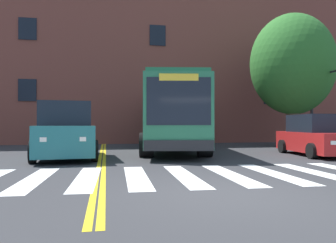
% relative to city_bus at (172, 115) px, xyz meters
% --- Properties ---
extents(ground_plane, '(120.00, 120.00, 0.00)m').
position_rel_city_bus_xyz_m(ground_plane, '(-0.97, -10.15, -1.78)').
color(ground_plane, '#303033').
extents(crosswalk, '(11.51, 4.06, 0.01)m').
position_rel_city_bus_xyz_m(crosswalk, '(-0.68, -7.85, -1.77)').
color(crosswalk, white).
rests_on(crosswalk, ground).
extents(lane_line_yellow_inner, '(0.12, 36.00, 0.01)m').
position_rel_city_bus_xyz_m(lane_line_yellow_inner, '(-3.47, 6.15, -1.78)').
color(lane_line_yellow_inner, gold).
rests_on(lane_line_yellow_inner, ground).
extents(lane_line_yellow_outer, '(0.12, 36.00, 0.01)m').
position_rel_city_bus_xyz_m(lane_line_yellow_outer, '(-3.31, 6.15, -1.78)').
color(lane_line_yellow_outer, gold).
rests_on(lane_line_yellow_outer, ground).
extents(city_bus, '(4.06, 10.78, 3.27)m').
position_rel_city_bus_xyz_m(city_bus, '(0.00, 0.00, 0.00)').
color(city_bus, '#28704C').
rests_on(city_bus, ground).
extents(car_teal_near_lane, '(2.57, 5.12, 2.13)m').
position_rel_city_bus_xyz_m(car_teal_near_lane, '(-4.78, -2.77, -0.76)').
color(car_teal_near_lane, '#236B70').
rests_on(car_teal_near_lane, ground).
extents(car_red_far_lane, '(2.27, 4.36, 1.72)m').
position_rel_city_bus_xyz_m(car_red_far_lane, '(5.38, -3.62, -0.98)').
color(car_red_far_lane, '#AD1E1E').
rests_on(car_red_far_lane, ground).
extents(traffic_light_near_corner, '(0.49, 4.21, 4.67)m').
position_rel_city_bus_xyz_m(traffic_light_near_corner, '(8.52, -0.51, 1.31)').
color(traffic_light_near_corner, '#28282D').
rests_on(traffic_light_near_corner, ground).
extents(street_tree_curbside_large, '(6.02, 5.61, 7.79)m').
position_rel_city_bus_xyz_m(street_tree_curbside_large, '(7.54, 1.55, 3.03)').
color(street_tree_curbside_large, brown).
rests_on(street_tree_curbside_large, ground).
extents(building_facade, '(41.78, 9.09, 13.92)m').
position_rel_city_bus_xyz_m(building_facade, '(0.20, 10.54, 5.19)').
color(building_facade, brown).
rests_on(building_facade, ground).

